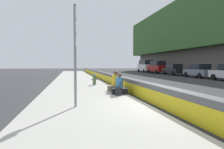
{
  "coord_description": "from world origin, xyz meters",
  "views": [
    {
      "loc": [
        -6.7,
        3.31,
        1.64
      ],
      "look_at": [
        8.14,
        0.25,
        0.89
      ],
      "focal_mm": 32.39,
      "sensor_mm": 36.0,
      "label": 1
    }
  ],
  "objects": [
    {
      "name": "seated_person_foreground",
      "position": [
        3.34,
        0.85,
        0.48
      ],
      "size": [
        0.73,
        0.83,
        1.07
      ],
      "color": "black",
      "rests_on": "sidewalk_strip"
    },
    {
      "name": "fire_hydrant",
      "position": [
        8.13,
        1.58,
        0.59
      ],
      "size": [
        0.26,
        0.46,
        0.88
      ],
      "color": "#47663D",
      "rests_on": "sidewalk_strip"
    },
    {
      "name": "sidewalk_strip",
      "position": [
        0.0,
        2.65,
        0.07
      ],
      "size": [
        80.0,
        4.4,
        0.14
      ],
      "primitive_type": "cube",
      "color": "#B5B2A8",
      "rests_on": "ground_plane"
    },
    {
      "name": "route_sign_post",
      "position": [
        0.54,
        3.14,
        2.23
      ],
      "size": [
        0.44,
        0.09,
        3.6
      ],
      "color": "gray",
      "rests_on": "sidewalk_strip"
    },
    {
      "name": "parked_car_fourth",
      "position": [
        15.5,
        -12.27,
        0.86
      ],
      "size": [
        4.52,
        2.0,
        1.71
      ],
      "color": "slate",
      "rests_on": "ground_plane"
    },
    {
      "name": "backpack",
      "position": [
        2.8,
        1.05,
        0.33
      ],
      "size": [
        0.32,
        0.28,
        0.4
      ],
      "color": "#232328",
      "rests_on": "sidewalk_strip"
    },
    {
      "name": "seated_person_middle",
      "position": [
        4.44,
        0.81,
        0.5
      ],
      "size": [
        0.92,
        1.0,
        1.15
      ],
      "color": "#706651",
      "rests_on": "sidewalk_strip"
    },
    {
      "name": "jersey_barrier",
      "position": [
        0.0,
        0.0,
        0.42
      ],
      "size": [
        76.0,
        0.45,
        0.85
      ],
      "color": "#545456",
      "rests_on": "ground_plane"
    },
    {
      "name": "parked_car_farther",
      "position": [
        33.56,
        -12.25,
        1.35
      ],
      "size": [
        5.15,
        2.2,
        2.56
      ],
      "color": "silver",
      "rests_on": "ground_plane"
    },
    {
      "name": "parked_car_midline",
      "position": [
        21.86,
        -12.34,
        0.86
      ],
      "size": [
        4.5,
        1.95,
        1.71
      ],
      "color": "black",
      "rests_on": "ground_plane"
    },
    {
      "name": "parked_car_far",
      "position": [
        27.52,
        -12.19,
        1.18
      ],
      "size": [
        4.85,
        2.16,
        2.28
      ],
      "color": "maroon",
      "rests_on": "ground_plane"
    },
    {
      "name": "ground_plane",
      "position": [
        0.0,
        0.0,
        0.0
      ],
      "size": [
        160.0,
        160.0,
        0.0
      ],
      "primitive_type": "plane",
      "color": "#353538",
      "rests_on": "ground"
    }
  ]
}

